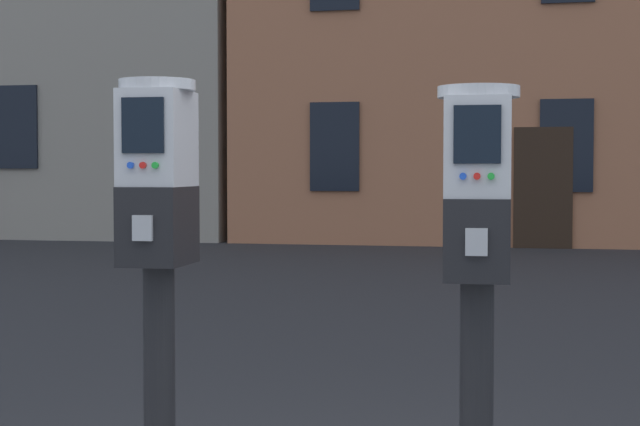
% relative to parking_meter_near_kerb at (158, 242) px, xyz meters
% --- Properties ---
extents(parking_meter_near_kerb, '(0.22, 0.25, 1.48)m').
position_rel_parking_meter_near_kerb_xyz_m(parking_meter_near_kerb, '(0.00, 0.00, 0.00)').
color(parking_meter_near_kerb, black).
rests_on(parking_meter_near_kerb, sidewalk_slab).
extents(parking_meter_twin_adjacent, '(0.22, 0.25, 1.44)m').
position_rel_parking_meter_near_kerb_xyz_m(parking_meter_twin_adjacent, '(0.90, -0.00, -0.02)').
color(parking_meter_twin_adjacent, black).
rests_on(parking_meter_twin_adjacent, sidewalk_slab).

